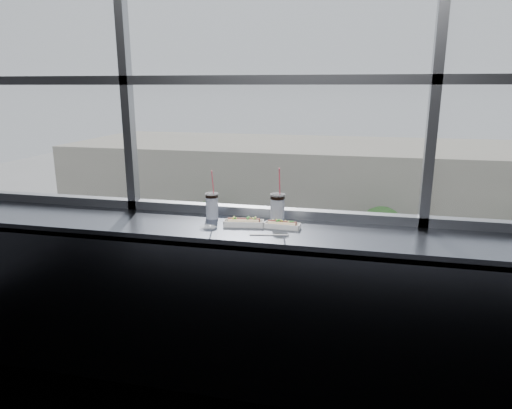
% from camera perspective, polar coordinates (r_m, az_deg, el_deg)
% --- Properties ---
extents(wall_back_lower, '(6.00, 0.00, 6.00)m').
position_cam_1_polar(wall_back_lower, '(3.31, 1.52, -10.63)').
color(wall_back_lower, black).
rests_on(wall_back_lower, ground).
extents(window_glass, '(6.00, 0.00, 6.00)m').
position_cam_1_polar(window_glass, '(3.04, 1.84, 20.98)').
color(window_glass, silver).
rests_on(window_glass, ground).
extents(window_mullions, '(6.00, 0.08, 2.40)m').
position_cam_1_polar(window_mullions, '(3.02, 1.76, 21.02)').
color(window_mullions, gray).
rests_on(window_mullions, ground).
extents(counter, '(6.00, 0.55, 0.06)m').
position_cam_1_polar(counter, '(2.87, 0.50, -3.51)').
color(counter, slate).
rests_on(counter, ground).
extents(counter_fascia, '(6.00, 0.04, 1.04)m').
position_cam_1_polar(counter_fascia, '(2.85, -0.66, -15.06)').
color(counter_fascia, slate).
rests_on(counter_fascia, ground).
extents(hotdog_tray_left, '(0.26, 0.12, 0.06)m').
position_cam_1_polar(hotdog_tray_left, '(2.89, -1.54, -2.23)').
color(hotdog_tray_left, white).
rests_on(hotdog_tray_left, counter).
extents(hotdog_tray_right, '(0.23, 0.08, 0.06)m').
position_cam_1_polar(hotdog_tray_right, '(2.86, 3.30, -2.53)').
color(hotdog_tray_right, white).
rests_on(hotdog_tray_right, counter).
extents(soda_cup_left, '(0.09, 0.09, 0.33)m').
position_cam_1_polar(soda_cup_left, '(3.05, -5.53, 0.00)').
color(soda_cup_left, white).
rests_on(soda_cup_left, counter).
extents(soda_cup_right, '(0.10, 0.10, 0.37)m').
position_cam_1_polar(soda_cup_right, '(2.94, 2.70, -0.32)').
color(soda_cup_right, white).
rests_on(soda_cup_right, counter).
extents(loose_straw, '(0.23, 0.05, 0.01)m').
position_cam_1_polar(loose_straw, '(2.72, 1.64, -3.81)').
color(loose_straw, white).
rests_on(loose_straw, counter).
extents(wrapper, '(0.11, 0.08, 0.03)m').
position_cam_1_polar(wrapper, '(2.85, -6.02, -2.80)').
color(wrapper, silver).
rests_on(wrapper, counter).
extents(plaza_ground, '(120.00, 120.00, 0.00)m').
position_cam_1_polar(plaza_ground, '(48.22, 11.71, -1.33)').
color(plaza_ground, '#999897').
rests_on(plaza_ground, ground).
extents(street_asphalt, '(80.00, 10.00, 0.06)m').
position_cam_1_polar(street_asphalt, '(26.34, 10.30, -15.08)').
color(street_asphalt, black).
rests_on(street_asphalt, plaza_ground).
extents(far_sidewalk, '(80.00, 6.00, 0.04)m').
position_cam_1_polar(far_sidewalk, '(33.54, 11.00, -8.40)').
color(far_sidewalk, '#999897').
rests_on(far_sidewalk, plaza_ground).
extents(far_building, '(50.00, 14.00, 8.00)m').
position_cam_1_polar(far_building, '(41.91, 11.79, 1.92)').
color(far_building, gray).
rests_on(far_building, plaza_ground).
extents(car_near_b, '(3.60, 6.85, 2.18)m').
position_cam_1_polar(car_near_b, '(23.06, -3.69, -16.27)').
color(car_near_b, '#242424').
rests_on(car_near_b, street_asphalt).
extents(car_near_a, '(3.00, 6.82, 2.25)m').
position_cam_1_polar(car_near_a, '(26.94, -23.56, -12.66)').
color(car_near_a, silver).
rests_on(car_near_a, street_asphalt).
extents(car_near_c, '(2.62, 6.04, 2.00)m').
position_cam_1_polar(car_near_c, '(22.37, 10.81, -17.86)').
color(car_near_c, '#610007').
rests_on(car_near_c, street_asphalt).
extents(car_far_b, '(3.17, 6.63, 2.15)m').
position_cam_1_polar(car_far_b, '(29.43, 12.71, -9.51)').
color(car_far_b, brown).
rests_on(car_far_b, street_asphalt).
extents(car_far_a, '(3.45, 6.75, 2.16)m').
position_cam_1_polar(car_far_a, '(31.37, -8.52, -7.73)').
color(car_far_a, black).
rests_on(car_far_a, street_asphalt).
extents(car_near_d, '(3.23, 6.89, 2.24)m').
position_cam_1_polar(car_near_d, '(23.21, 28.33, -17.85)').
color(car_near_d, silver).
rests_on(car_near_d, street_asphalt).
extents(pedestrian_b, '(0.74, 0.98, 2.21)m').
position_cam_1_polar(pedestrian_b, '(33.09, 10.23, -6.59)').
color(pedestrian_b, '#66605B').
rests_on(pedestrian_b, far_sidewalk).
extents(pedestrian_a, '(0.98, 0.73, 2.20)m').
position_cam_1_polar(pedestrian_a, '(32.96, 1.35, -6.45)').
color(pedestrian_a, '#66605B').
rests_on(pedestrian_a, far_sidewalk).
extents(tree_left, '(2.99, 2.99, 4.68)m').
position_cam_1_polar(tree_left, '(34.25, -6.36, -2.12)').
color(tree_left, '#47382B').
rests_on(tree_left, far_sidewalk).
extents(tree_center, '(3.23, 3.23, 5.05)m').
position_cam_1_polar(tree_center, '(32.42, 15.36, -3.07)').
color(tree_center, '#47382B').
rests_on(tree_center, far_sidewalk).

